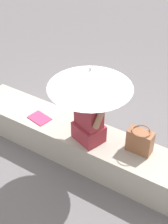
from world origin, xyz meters
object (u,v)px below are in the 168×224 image
Objects in this scene: person_seated at (89,113)px; handbag_black at (140,141)px; parasol at (90,79)px; magazine at (40,118)px.

person_seated is 2.98× the size of handbag_black.
handbag_black is at bearing -160.98° from parasol.
person_seated is 0.85m from magazine.
person_seated is at bearing -50.24° from parasol.
person_seated is 0.88× the size of parasol.
magazine is at bearing -2.94° from parasol.
handbag_black reaches higher than magazine.
parasol is at bearing 129.76° from person_seated.
person_seated is at bearing -168.79° from magazine.
parasol is 1.19m from magazine.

